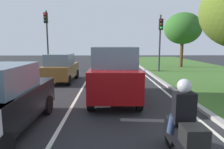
% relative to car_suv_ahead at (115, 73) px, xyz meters
% --- Properties ---
extents(ground_plane, '(60.00, 60.00, 0.00)m').
position_rel_car_suv_ahead_xyz_m(ground_plane, '(-0.98, 4.45, -1.17)').
color(ground_plane, '#262628').
extents(lane_line_center, '(0.12, 32.00, 0.01)m').
position_rel_car_suv_ahead_xyz_m(lane_line_center, '(-1.68, 4.45, -1.16)').
color(lane_line_center, silver).
rests_on(lane_line_center, ground).
extents(lane_line_right_edge, '(0.12, 32.00, 0.01)m').
position_rel_car_suv_ahead_xyz_m(lane_line_right_edge, '(2.62, 4.45, -1.16)').
color(lane_line_right_edge, silver).
rests_on(lane_line_right_edge, ground).
extents(curb_right, '(0.24, 48.00, 0.12)m').
position_rel_car_suv_ahead_xyz_m(curb_right, '(3.12, 4.45, -1.11)').
color(curb_right, '#9E9B93').
rests_on(curb_right, ground).
extents(car_suv_ahead, '(2.05, 4.54, 2.28)m').
position_rel_car_suv_ahead_xyz_m(car_suv_ahead, '(0.00, 0.00, 0.00)').
color(car_suv_ahead, maroon).
rests_on(car_suv_ahead, ground).
extents(car_hatchback_far, '(1.82, 3.75, 1.78)m').
position_rel_car_suv_ahead_xyz_m(car_hatchback_far, '(-3.28, 4.23, -0.28)').
color(car_hatchback_far, brown).
rests_on(car_hatchback_far, ground).
extents(motorcycle, '(0.40, 1.90, 1.01)m').
position_rel_car_suv_ahead_xyz_m(motorcycle, '(1.17, -4.87, -0.60)').
color(motorcycle, black).
rests_on(motorcycle, ground).
extents(rider_person, '(0.50, 0.40, 1.16)m').
position_rel_car_suv_ahead_xyz_m(rider_person, '(1.17, -4.82, 0.02)').
color(rider_person, black).
rests_on(rider_person, ground).
extents(traffic_light_near_right, '(0.32, 0.50, 4.78)m').
position_rel_car_suv_ahead_xyz_m(traffic_light_near_right, '(4.10, 8.40, 2.02)').
color(traffic_light_near_right, '#2D2D2D').
rests_on(traffic_light_near_right, ground).
extents(traffic_light_overhead_left, '(0.32, 0.50, 5.33)m').
position_rel_car_suv_ahead_xyz_m(traffic_light_overhead_left, '(-5.73, 9.91, 2.44)').
color(traffic_light_overhead_left, '#2D2D2D').
rests_on(traffic_light_overhead_left, ground).
extents(tree_roadside_far, '(3.66, 3.66, 5.49)m').
position_rel_car_suv_ahead_xyz_m(tree_roadside_far, '(7.22, 11.84, 2.75)').
color(tree_roadside_far, '#4C331E').
rests_on(tree_roadside_far, ground).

